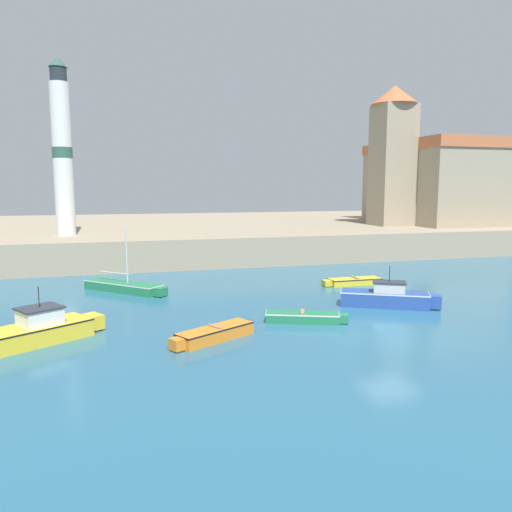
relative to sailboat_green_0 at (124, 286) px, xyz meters
The scene contains 10 objects.
ground_plane 17.63m from the sailboat_green_0, 49.58° to the right, with size 200.00×200.00×0.00m, color #28607F.
quay_seawall 29.22m from the sailboat_green_0, 66.96° to the left, with size 120.00×40.00×2.52m, color gray.
sailboat_green_0 is the anchor object (origin of this frame).
dinghy_orange_1 12.33m from the sailboat_green_0, 72.90° to the right, with size 4.09×2.79×0.65m.
motorboat_blue_2 16.51m from the sailboat_green_0, 30.09° to the right, with size 5.34×3.57×2.36m.
dinghy_yellow_3 15.49m from the sailboat_green_0, ahead, with size 4.24×1.25×0.52m.
motorboat_yellow_4 10.64m from the sailboat_green_0, 110.61° to the right, with size 5.31×4.09×2.46m.
dinghy_green_5 13.22m from the sailboat_green_0, 49.52° to the right, with size 4.12×2.31×0.57m.
church 39.61m from the sailboat_green_0, 27.70° to the left, with size 13.96×16.32×14.91m.
lighthouse 17.04m from the sailboat_green_0, 108.80° to the left, with size 1.66×1.66×14.92m.
Camera 1 is at (-11.79, -19.46, 6.77)m, focal length 35.00 mm.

